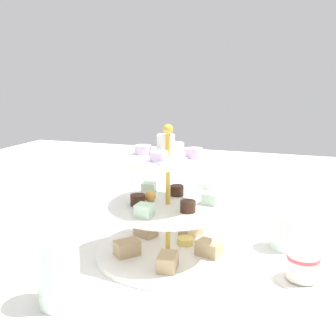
# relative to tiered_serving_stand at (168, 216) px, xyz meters

# --- Properties ---
(ground_plane) EXTENTS (2.40, 2.40, 0.00)m
(ground_plane) POSITION_rel_tiered_serving_stand_xyz_m (-0.00, -0.00, -0.08)
(ground_plane) COLOR silver
(tiered_serving_stand) EXTENTS (0.30, 0.30, 0.27)m
(tiered_serving_stand) POSITION_rel_tiered_serving_stand_xyz_m (0.00, 0.00, 0.00)
(tiered_serving_stand) COLOR white
(tiered_serving_stand) RESTS_ON ground_plane
(water_glass_tall_right) EXTENTS (0.07, 0.07, 0.12)m
(water_glass_tall_right) POSITION_rel_tiered_serving_stand_xyz_m (-0.23, 0.11, -0.03)
(water_glass_tall_right) COLOR silver
(water_glass_tall_right) RESTS_ON ground_plane
(water_glass_short_left) EXTENTS (0.06, 0.06, 0.07)m
(water_glass_short_left) POSITION_rel_tiered_serving_stand_xyz_m (0.11, -0.23, -0.05)
(water_glass_short_left) COLOR silver
(water_glass_short_left) RESTS_ON ground_plane
(teacup_with_saucer) EXTENTS (0.09, 0.09, 0.05)m
(teacup_with_saucer) POSITION_rel_tiered_serving_stand_xyz_m (-0.03, -0.27, -0.06)
(teacup_with_saucer) COLOR white
(teacup_with_saucer) RESTS_ON ground_plane
(butter_knife_left) EXTENTS (0.17, 0.05, 0.00)m
(butter_knife_left) POSITION_rel_tiered_serving_stand_xyz_m (0.08, 0.29, -0.08)
(butter_knife_left) COLOR silver
(butter_knife_left) RESTS_ON ground_plane
(water_glass_mid_back) EXTENTS (0.06, 0.06, 0.10)m
(water_glass_mid_back) POSITION_rel_tiered_serving_stand_xyz_m (0.23, -0.03, -0.03)
(water_glass_mid_back) COLOR silver
(water_glass_mid_back) RESTS_ON ground_plane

